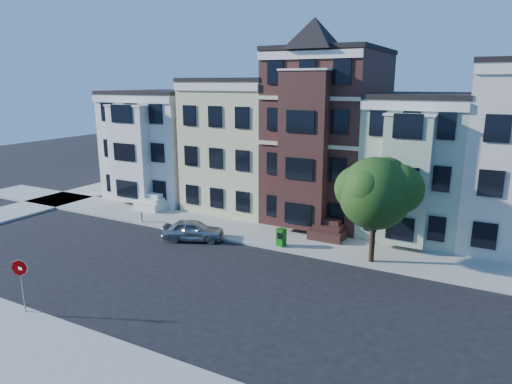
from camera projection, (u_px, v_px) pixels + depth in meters
The scene contains 12 objects.
ground at pixel (226, 290), 22.54m from camera, with size 120.00×120.00×0.00m, color black.
far_sidewalk at pixel (292, 240), 29.37m from camera, with size 60.00×4.00×0.15m, color #9E9B93.
near_sidewalk at pixel (102, 378), 15.68m from camera, with size 60.00×4.00×0.15m, color #9E9B93.
house_white at pixel (169, 145), 40.81m from camera, with size 8.00×9.00×9.00m, color silver.
house_yellow at pixel (246, 145), 37.00m from camera, with size 7.00×9.00×10.00m, color beige.
house_brown at pixel (329, 138), 33.54m from camera, with size 7.00×9.00×12.00m, color #3A1D19.
house_green at pixel (420, 165), 30.89m from camera, with size 6.00×9.00×9.00m, color #9AAD91.
street_tree at pixel (375, 198), 24.90m from camera, with size 6.30×6.30×7.33m, color #275116, non-canonical shape.
parked_car at pixel (193, 230), 29.47m from camera, with size 1.60×3.98×1.36m, color #9CA0A3.
newspaper_box at pixel (281, 237), 28.02m from camera, with size 0.50×0.44×1.11m, color #106110.
fire_hydrant at pixel (141, 218), 32.96m from camera, with size 0.21×0.21×0.59m, color beige.
stop_sign at pixel (22, 283), 19.77m from camera, with size 0.76×0.11×2.77m, color #BE0001, non-canonical shape.
Camera 1 is at (11.18, -17.57, 10.00)m, focal length 32.00 mm.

